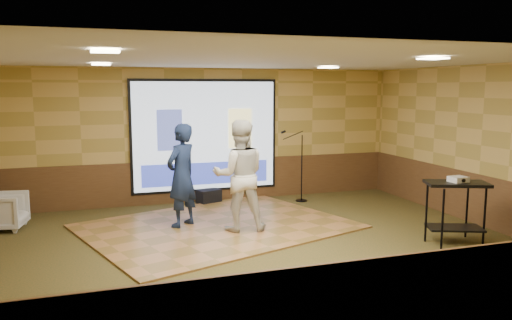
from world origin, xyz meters
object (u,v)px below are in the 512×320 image
object	(u,v)px
dance_floor	(217,226)
duffel_bag	(209,196)
player_right	(239,175)
projector_screen	(205,137)
banquet_chair	(4,211)
av_table	(456,200)
player_left	(182,175)
projector	(458,179)
mic_stand	(299,180)

from	to	relation	value
dance_floor	duffel_bag	size ratio (longest dim) A/B	9.22
dance_floor	player_right	size ratio (longest dim) A/B	2.31
projector_screen	duffel_bag	size ratio (longest dim) A/B	6.69
banquet_chair	duffel_bag	bearing A→B (deg)	-67.61
dance_floor	av_table	xyz separation A→B (m)	(3.54, -2.14, 0.72)
player_left	av_table	world-z (taller)	player_left
duffel_bag	projector_screen	bearing A→B (deg)	93.85
duffel_bag	av_table	bearing A→B (deg)	-51.47
banquet_chair	dance_floor	bearing A→B (deg)	-96.08
player_left	av_table	bearing A→B (deg)	111.19
dance_floor	av_table	bearing A→B (deg)	-31.12
projector_screen	player_left	size ratio (longest dim) A/B	1.75
projector	banquet_chair	size ratio (longest dim) A/B	0.37
projector_screen	av_table	bearing A→B (deg)	-52.69
duffel_bag	player_left	bearing A→B (deg)	-116.60
player_right	mic_stand	distance (m)	2.78
projector_screen	projector	xyz separation A→B (m)	(3.29, -4.30, -0.40)
projector_screen	banquet_chair	xyz separation A→B (m)	(-4.00, -1.11, -1.14)
player_left	projector_screen	bearing A→B (deg)	-153.60
banquet_chair	projector	bearing A→B (deg)	-104.00
projector_screen	mic_stand	distance (m)	2.33
projector_screen	av_table	world-z (taller)	projector_screen
mic_stand	duffel_bag	world-z (taller)	mic_stand
dance_floor	projector_screen	bearing A→B (deg)	83.04
projector_screen	av_table	size ratio (longest dim) A/B	3.22
projector_screen	mic_stand	bearing A→B (deg)	-17.80
player_right	banquet_chair	world-z (taller)	player_right
projector_screen	dance_floor	distance (m)	2.62
projector	mic_stand	bearing A→B (deg)	104.43
banquet_chair	player_right	bearing A→B (deg)	-99.87
av_table	mic_stand	xyz separation A→B (m)	(-1.26, 3.65, -0.24)
player_left	player_right	bearing A→B (deg)	109.41
dance_floor	duffel_bag	distance (m)	1.98
projector_screen	player_right	world-z (taller)	projector_screen
dance_floor	av_table	size ratio (longest dim) A/B	4.43
banquet_chair	duffel_bag	size ratio (longest dim) A/B	1.50
player_left	projector	bearing A→B (deg)	111.29
av_table	mic_stand	distance (m)	3.87
player_left	mic_stand	size ratio (longest dim) A/B	1.16
mic_stand	banquet_chair	world-z (taller)	mic_stand
dance_floor	player_left	bearing A→B (deg)	164.11
player_right	projector	size ratio (longest dim) A/B	7.21
player_right	banquet_chair	xyz separation A→B (m)	(-4.06, 1.43, -0.69)
projector_screen	projector	size ratio (longest dim) A/B	12.08
player_left	mic_stand	world-z (taller)	player_left
player_left	player_right	world-z (taller)	player_right
player_right	projector	bearing A→B (deg)	161.43
player_right	banquet_chair	distance (m)	4.36
projector_screen	banquet_chair	world-z (taller)	projector_screen
player_right	banquet_chair	bearing A→B (deg)	-9.60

